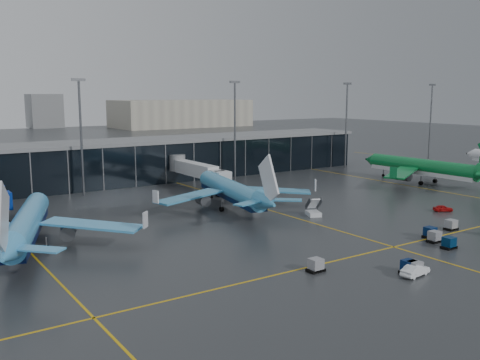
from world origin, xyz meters
TOP-DOWN VIEW (x-y plane):
  - ground at (0.00, 0.00)m, footprint 600.00×600.00m
  - terminal_pier at (0.00, 62.00)m, footprint 142.00×17.00m
  - flood_masts at (5.00, 50.00)m, footprint 203.00×0.50m
  - distant_hangars at (49.94, 270.08)m, footprint 260.00×71.00m
  - taxi_lines at (10.00, 10.61)m, footprint 220.00×120.00m
  - airliner_arkefly at (-34.78, 14.04)m, footprint 45.66×48.59m
  - airliner_klm_near at (4.72, 20.83)m, footprint 40.77×44.38m
  - airliner_aer_lingus at (61.27, 19.48)m, footprint 37.03×42.05m
  - baggage_carts at (12.94, -18.70)m, footprint 36.88×12.46m
  - mobile_airstair at (13.89, 6.94)m, footprint 3.28×3.81m
  - service_van_red at (36.83, -4.22)m, footprint 3.86×3.19m
  - service_van_white at (2.19, -24.90)m, footprint 4.58×2.05m

SIDE VIEW (x-z plane):
  - ground at x=0.00m, z-range 0.00..0.00m
  - taxi_lines at x=10.00m, z-range 0.00..0.02m
  - service_van_red at x=36.83m, z-range 0.00..1.24m
  - service_van_white at x=2.19m, z-range 0.00..1.46m
  - baggage_carts at x=12.94m, z-range -0.09..1.61m
  - mobile_airstair at x=13.89m, z-range -0.95..2.49m
  - terminal_pier at x=0.00m, z-range 0.07..10.77m
  - airliner_klm_near at x=4.72m, z-range 0.00..11.77m
  - airliner_arkefly at x=-34.78m, z-range 0.00..12.10m
  - airliner_aer_lingus at x=61.27m, z-range 0.00..12.79m
  - distant_hangars at x=49.94m, z-range -2.21..19.79m
  - flood_masts at x=5.00m, z-range 1.06..26.56m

